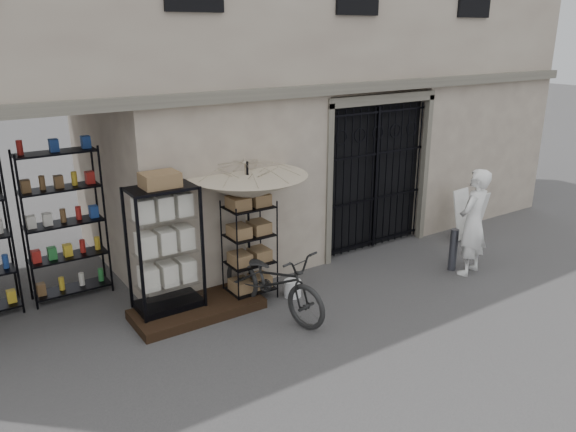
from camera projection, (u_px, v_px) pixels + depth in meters
ground at (380, 312)px, 8.82m from camera, size 80.00×80.00×0.00m
main_building at (246, 14)px, 10.56m from camera, size 14.00×4.00×9.00m
shop_recess at (24, 226)px, 8.17m from camera, size 3.00×1.70×3.00m
shop_shelving at (17, 233)px, 8.62m from camera, size 2.70×0.50×2.50m
iron_gate at (370, 175)px, 11.07m from camera, size 2.50×0.21×3.00m
step_platform at (198, 309)px, 8.74m from camera, size 2.00×0.90×0.15m
display_cabinet at (166, 255)px, 8.39m from camera, size 0.96×0.60×2.07m
wire_rack at (250, 251)px, 9.05m from camera, size 0.83×0.68×1.67m
market_umbrella at (248, 181)px, 8.83m from camera, size 2.18×2.20×2.72m
white_bucket at (293, 288)px, 9.30m from camera, size 0.34×0.34×0.28m
bicycle at (273, 313)px, 8.78m from camera, size 0.96×1.23×2.08m
steel_bollard at (453, 250)px, 10.26m from camera, size 0.19×0.19×0.79m
shopkeeper at (468, 272)px, 10.26m from camera, size 1.16×2.05×0.46m
easel_sign at (469, 216)px, 11.67m from camera, size 0.54×0.61×1.04m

